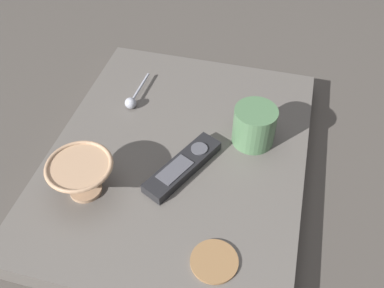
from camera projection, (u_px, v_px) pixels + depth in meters
ground_plane at (178, 166)px, 0.92m from camera, size 6.00×6.00×0.00m
table at (178, 159)px, 0.91m from camera, size 0.53×0.66×0.05m
cereal_bowl at (82, 176)px, 0.79m from camera, size 0.13×0.13×0.08m
coffee_mug at (254, 126)px, 0.88m from camera, size 0.09×0.09×0.09m
teaspoon at (132, 100)px, 0.98m from camera, size 0.03×0.13×0.03m
tv_remote_near at (183, 166)px, 0.85m from camera, size 0.13×0.19×0.02m
drink_coaster at (214, 261)px, 0.72m from camera, size 0.08×0.08×0.01m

